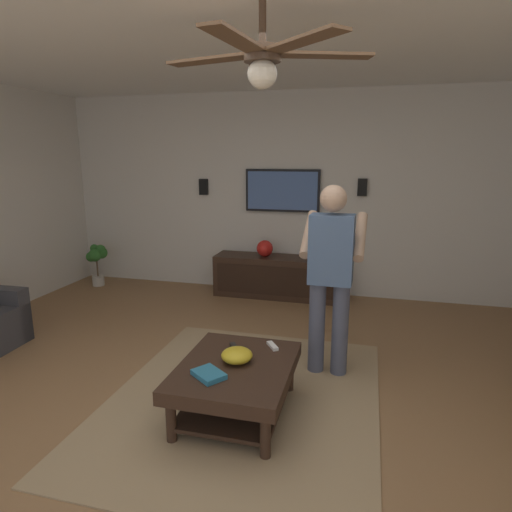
{
  "coord_description": "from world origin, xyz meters",
  "views": [
    {
      "loc": [
        -2.81,
        -0.98,
        1.87
      ],
      "look_at": [
        1.16,
        0.05,
        0.93
      ],
      "focal_mm": 30.7,
      "sensor_mm": 36.0,
      "label": 1
    }
  ],
  "objects": [
    {
      "name": "bowl",
      "position": [
        0.0,
        -0.11,
        0.45
      ],
      "size": [
        0.23,
        0.23,
        0.1
      ],
      "primitive_type": "ellipsoid",
      "color": "gold",
      "rests_on": "coffee_table"
    },
    {
      "name": "remote_white",
      "position": [
        0.31,
        -0.31,
        0.41
      ],
      "size": [
        0.15,
        0.12,
        0.02
      ],
      "primitive_type": "cube",
      "rotation": [
        0.0,
        0.0,
        3.73
      ],
      "color": "white",
      "rests_on": "coffee_table"
    },
    {
      "name": "tv",
      "position": [
        3.01,
        0.16,
        1.41
      ],
      "size": [
        0.05,
        1.01,
        0.57
      ],
      "rotation": [
        0.0,
        0.0,
        3.14
      ],
      "color": "black"
    },
    {
      "name": "potted_plant_short",
      "position": [
        2.6,
        2.81,
        0.41
      ],
      "size": [
        0.28,
        0.28,
        0.61
      ],
      "color": "#B7B2A8",
      "rests_on": "ground"
    },
    {
      "name": "wall_speaker_left",
      "position": [
        3.03,
        -0.88,
        1.47
      ],
      "size": [
        0.06,
        0.12,
        0.22
      ],
      "primitive_type": "cube",
      "color": "black"
    },
    {
      "name": "vase_round",
      "position": [
        2.75,
        0.34,
        0.66
      ],
      "size": [
        0.22,
        0.22,
        0.22
      ],
      "primitive_type": "sphere",
      "color": "red",
      "rests_on": "media_console"
    },
    {
      "name": "ceiling_slab",
      "position": [
        0.0,
        0.0,
        2.75
      ],
      "size": [
        6.31,
        6.75,
        0.1
      ],
      "primitive_type": "cube",
      "color": "white"
    },
    {
      "name": "coffee_table",
      "position": [
        -0.04,
        -0.11,
        0.3
      ],
      "size": [
        1.0,
        0.8,
        0.4
      ],
      "color": "#332116",
      "rests_on": "ground"
    },
    {
      "name": "ground_plane",
      "position": [
        0.0,
        0.0,
        0.0
      ],
      "size": [
        7.86,
        7.86,
        0.0
      ],
      "primitive_type": "plane",
      "color": "olive"
    },
    {
      "name": "remote_black",
      "position": [
        0.2,
        -0.02,
        0.41
      ],
      "size": [
        0.15,
        0.11,
        0.02
      ],
      "primitive_type": "cube",
      "rotation": [
        0.0,
        0.0,
        0.5
      ],
      "color": "black",
      "rests_on": "coffee_table"
    },
    {
      "name": "ceiling_fan",
      "position": [
        -0.36,
        -0.39,
        2.37
      ],
      "size": [
        1.19,
        1.18,
        0.46
      ],
      "color": "#4C3828"
    },
    {
      "name": "wall_speaker_right",
      "position": [
        3.03,
        1.3,
        1.44
      ],
      "size": [
        0.06,
        0.12,
        0.22
      ],
      "primitive_type": "cube",
      "color": "black"
    },
    {
      "name": "book",
      "position": [
        -0.26,
        0.01,
        0.42
      ],
      "size": [
        0.26,
        0.27,
        0.04
      ],
      "primitive_type": "cube",
      "rotation": [
        0.0,
        0.0,
        4.07
      ],
      "color": "teal",
      "rests_on": "coffee_table"
    },
    {
      "name": "area_rug",
      "position": [
        0.16,
        -0.11,
        0.01
      ],
      "size": [
        2.5,
        2.05,
        0.01
      ],
      "primitive_type": "cube",
      "color": "#9E8460",
      "rests_on": "ground"
    },
    {
      "name": "media_console",
      "position": [
        2.77,
        0.16,
        0.28
      ],
      "size": [
        0.45,
        1.7,
        0.55
      ],
      "rotation": [
        0.0,
        0.0,
        3.14
      ],
      "color": "#332116",
      "rests_on": "ground"
    },
    {
      "name": "wall_back_tv",
      "position": [
        3.11,
        0.0,
        1.35
      ],
      "size": [
        0.1,
        6.75,
        2.7
      ],
      "primitive_type": "cube",
      "color": "silver",
      "rests_on": "ground"
    },
    {
      "name": "person_standing",
      "position": [
        0.79,
        -0.7,
        0.93
      ],
      "size": [
        0.54,
        0.54,
        1.64
      ],
      "rotation": [
        0.0,
        0.0,
        -0.03
      ],
      "color": "#4C5166",
      "rests_on": "ground"
    }
  ]
}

